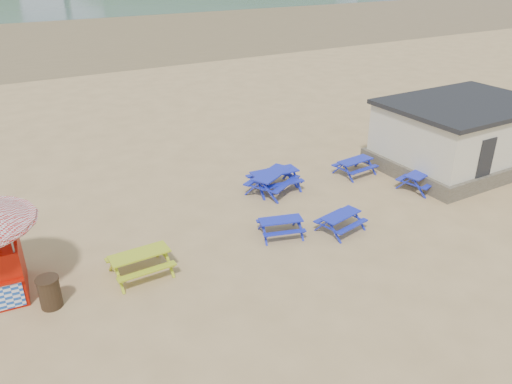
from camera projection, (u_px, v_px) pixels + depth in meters
ground at (286, 229)px, 18.66m from camera, size 400.00×400.00×0.00m
wet_sand at (40, 36)px, 61.43m from camera, size 400.00×400.00×0.00m
picnic_table_blue_a at (272, 182)px, 21.39m from camera, size 2.59×2.43×0.86m
picnic_table_blue_b at (274, 180)px, 21.59m from camera, size 2.15×1.79×0.86m
picnic_table_blue_c at (355, 167)px, 23.09m from camera, size 1.83×1.53×0.72m
picnic_table_blue_d at (281, 227)px, 18.10m from camera, size 1.85×1.65×0.65m
picnic_table_blue_e at (341, 222)px, 18.40m from camera, size 1.83×1.58×0.67m
picnic_table_blue_f at (421, 180)px, 21.72m from camera, size 2.11×1.86×0.76m
picnic_table_yellow at (140, 264)px, 15.86m from camera, size 1.90×1.54×0.79m
litter_bin at (50, 292)px, 14.37m from camera, size 0.66×0.66×0.97m
amenity_block at (461, 135)px, 23.53m from camera, size 7.40×5.40×3.15m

